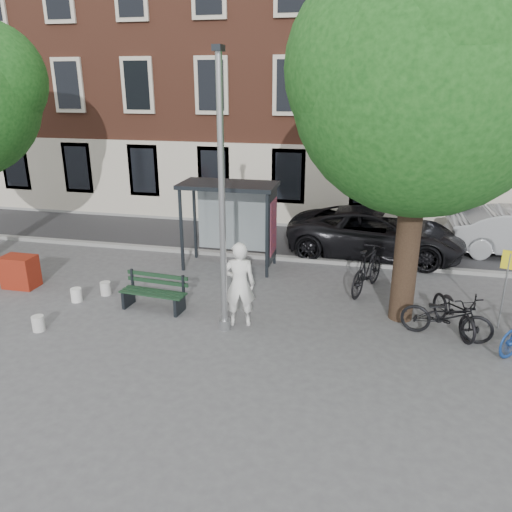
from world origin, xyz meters
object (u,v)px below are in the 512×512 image
object	(u,v)px
bike_d	(367,270)
car_dark	(375,233)
notice_sign	(507,273)
bike_a	(447,316)
painter	(239,284)
red_stand	(20,272)
lamppost	(222,213)
bus_shelter	(242,206)
bench	(154,294)
bike_c	(454,310)

from	to	relation	value
bike_d	car_dark	bearing A→B (deg)	-73.61
bike_d	notice_sign	size ratio (longest dim) A/B	1.10
notice_sign	bike_a	bearing A→B (deg)	-132.93
painter	notice_sign	distance (m)	6.04
bike_d	red_stand	bearing A→B (deg)	31.03
lamppost	bus_shelter	world-z (taller)	lamppost
bike_a	bench	bearing A→B (deg)	102.32
painter	bike_d	distance (m)	3.95
car_dark	bike_c	bearing A→B (deg)	-155.90
bike_a	bike_d	size ratio (longest dim) A/B	0.94
car_dark	bike_d	bearing A→B (deg)	-179.38
bench	red_stand	distance (m)	4.24
bench	bike_c	world-z (taller)	bike_c
bike_a	car_dark	size ratio (longest dim) A/B	0.35
bike_a	bike_c	world-z (taller)	bike_a
bench	car_dark	distance (m)	7.65
car_dark	red_stand	world-z (taller)	car_dark
bench	notice_sign	xyz separation A→B (m)	(8.24, 0.76, 0.98)
bench	notice_sign	world-z (taller)	notice_sign
bus_shelter	car_dark	distance (m)	4.58
lamppost	bus_shelter	distance (m)	4.24
lamppost	bike_d	distance (m)	4.85
bench	bus_shelter	bearing A→B (deg)	72.62
bike_d	notice_sign	bearing A→B (deg)	173.19
bench	bike_d	distance (m)	5.68
red_stand	notice_sign	size ratio (longest dim) A/B	0.47
lamppost	bike_c	distance (m)	5.74
lamppost	red_stand	world-z (taller)	lamppost
bike_d	car_dark	world-z (taller)	car_dark
lamppost	bike_c	bearing A→B (deg)	12.19
lamppost	car_dark	xyz separation A→B (m)	(3.36, 6.09, -2.00)
lamppost	notice_sign	distance (m)	6.52
bike_c	bench	bearing A→B (deg)	162.91
bench	bike_a	size ratio (longest dim) A/B	0.88
lamppost	bus_shelter	xyz separation A→B (m)	(-0.61, 4.11, -0.87)
bus_shelter	painter	world-z (taller)	bus_shelter
bus_shelter	notice_sign	bearing A→B (deg)	-21.37
bench	car_dark	world-z (taller)	car_dark
bus_shelter	red_stand	world-z (taller)	bus_shelter
bike_c	painter	bearing A→B (deg)	168.88
lamppost	red_stand	size ratio (longest dim) A/B	6.79
bus_shelter	bench	xyz separation A→B (m)	(-1.43, -3.43, -1.52)
notice_sign	bike_c	bearing A→B (deg)	-145.56
red_stand	painter	bearing A→B (deg)	-7.57
bike_a	bike_d	xyz separation A→B (m)	(-1.77, 2.28, 0.11)
bike_d	red_stand	xyz separation A→B (m)	(-9.40, -1.82, -0.18)
bench	painter	bearing A→B (deg)	-3.95
bench	bike_d	size ratio (longest dim) A/B	0.82
lamppost	painter	size ratio (longest dim) A/B	3.00
painter	bike_a	size ratio (longest dim) A/B	1.03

